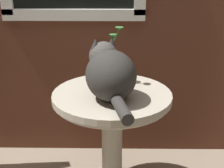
% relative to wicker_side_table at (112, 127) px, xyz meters
% --- Properties ---
extents(wicker_side_table, '(0.62, 0.62, 0.64)m').
position_rel_wicker_side_table_xyz_m(wicker_side_table, '(0.00, 0.00, 0.00)').
color(wicker_side_table, '#B2A893').
rests_on(wicker_side_table, ground_plane).
extents(cat, '(0.30, 0.59, 0.26)m').
position_rel_wicker_side_table_xyz_m(cat, '(-0.01, -0.05, 0.33)').
color(cat, '#33302D').
rests_on(cat, wicker_side_table).
extents(pewter_vase_with_ivy, '(0.14, 0.12, 0.32)m').
position_rel_wicker_side_table_xyz_m(pewter_vase_with_ivy, '(-0.02, 0.13, 0.29)').
color(pewter_vase_with_ivy, '#99999E').
rests_on(pewter_vase_with_ivy, wicker_side_table).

